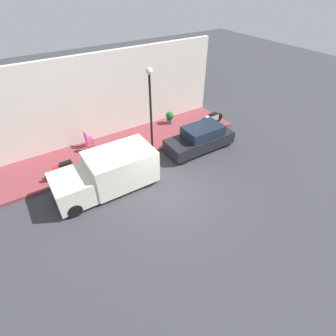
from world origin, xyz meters
TOP-DOWN VIEW (x-y plane):
  - ground_plane at (0.00, 0.00)m, footprint 60.00×60.00m
  - sidewalk at (5.10, 0.00)m, footprint 3.16×14.48m
  - building_facade at (6.83, 0.00)m, footprint 0.30×14.48m
  - parked_car at (2.46, -3.64)m, footprint 1.61×4.08m
  - delivery_van at (2.12, 2.25)m, footprint 2.08×4.81m
  - motorcycle_red at (4.01, 3.81)m, footprint 0.30×1.95m
  - scooter_silver at (4.28, -6.05)m, footprint 0.30×1.91m
  - streetlamp at (3.92, -1.24)m, footprint 0.36×0.36m
  - potted_plant at (5.88, -3.75)m, footprint 0.54×0.54m
  - cafe_chair at (6.06, 1.89)m, footprint 0.40×0.40m

SIDE VIEW (x-z plane):
  - ground_plane at x=0.00m, z-range 0.00..0.00m
  - sidewalk at x=5.10m, z-range 0.00..0.15m
  - scooter_silver at x=4.28m, z-range 0.19..0.93m
  - motorcycle_red at x=4.01m, z-range 0.18..0.98m
  - potted_plant at x=5.88m, z-range 0.18..1.00m
  - parked_car at x=2.46m, z-range -0.03..1.42m
  - cafe_chair at x=6.06m, z-range 0.22..1.19m
  - delivery_van at x=2.12m, z-range 0.02..1.85m
  - building_facade at x=6.83m, z-range 0.00..5.07m
  - streetlamp at x=3.92m, z-range 0.99..5.62m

